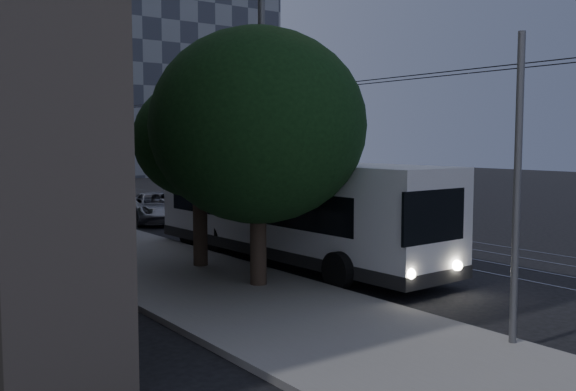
% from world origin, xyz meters
% --- Properties ---
extents(ground, '(120.00, 120.00, 0.00)m').
position_xyz_m(ground, '(0.00, 0.00, 0.00)').
color(ground, black).
rests_on(ground, ground).
extents(sidewalk, '(5.00, 90.00, 0.15)m').
position_xyz_m(sidewalk, '(-7.50, 20.00, 0.07)').
color(sidewalk, gray).
rests_on(sidewalk, ground).
extents(tram_rails, '(4.52, 90.00, 0.02)m').
position_xyz_m(tram_rails, '(2.50, 20.00, 0.01)').
color(tram_rails, '#92929A').
rests_on(tram_rails, ground).
extents(overhead_wires, '(2.23, 90.00, 6.00)m').
position_xyz_m(overhead_wires, '(-4.97, 20.00, 3.47)').
color(overhead_wires, black).
rests_on(overhead_wires, ground).
extents(building_distant_right, '(22.00, 18.00, 24.00)m').
position_xyz_m(building_distant_right, '(18.00, 55.00, 12.00)').
color(building_distant_right, '#3D424E').
rests_on(building_distant_right, ground).
extents(trolleybus, '(3.17, 12.81, 5.63)m').
position_xyz_m(trolleybus, '(-3.53, -0.15, 1.75)').
color(trolleybus, silver).
rests_on(trolleybus, ground).
extents(pickup_silver, '(3.66, 5.67, 1.45)m').
position_xyz_m(pickup_silver, '(-2.70, 11.70, 0.73)').
color(pickup_silver, '#9A9CA2').
rests_on(pickup_silver, ground).
extents(car_white_a, '(1.74, 4.09, 1.38)m').
position_xyz_m(car_white_a, '(-2.76, 17.45, 0.69)').
color(car_white_a, silver).
rests_on(car_white_a, ground).
extents(car_white_b, '(2.97, 5.54, 1.53)m').
position_xyz_m(car_white_b, '(-3.80, 23.64, 0.76)').
color(car_white_b, silver).
rests_on(car_white_b, ground).
extents(car_white_c, '(2.74, 4.40, 1.37)m').
position_xyz_m(car_white_c, '(-4.30, 27.14, 0.69)').
color(car_white_c, silver).
rests_on(car_white_c, ground).
extents(car_white_d, '(3.33, 4.61, 1.46)m').
position_xyz_m(car_white_d, '(-4.30, 29.50, 0.73)').
color(car_white_d, silver).
rests_on(car_white_d, ground).
extents(tree_0, '(5.71, 5.71, 6.95)m').
position_xyz_m(tree_0, '(-6.50, -3.00, 4.37)').
color(tree_0, '#2F231A').
rests_on(tree_0, ground).
extents(tree_1, '(4.01, 4.01, 5.83)m').
position_xyz_m(tree_1, '(-6.50, 0.24, 4.01)').
color(tree_1, '#2F231A').
rests_on(tree_1, ground).
extents(tree_2, '(4.33, 4.33, 5.94)m').
position_xyz_m(tree_2, '(-6.50, 13.73, 3.97)').
color(tree_2, '#2F231A').
rests_on(tree_2, ground).
extents(tree_3, '(5.47, 5.47, 7.22)m').
position_xyz_m(tree_3, '(-6.54, 16.28, 4.75)').
color(tree_3, '#2F231A').
rests_on(tree_3, ground).
extents(streetlamp_near, '(2.53, 0.44, 10.52)m').
position_xyz_m(streetlamp_near, '(-5.38, -2.14, 6.30)').
color(streetlamp_near, slate).
rests_on(streetlamp_near, ground).
extents(streetlamp_far, '(2.25, 0.44, 9.19)m').
position_xyz_m(streetlamp_far, '(-4.89, 20.12, 5.58)').
color(streetlamp_far, slate).
rests_on(streetlamp_far, ground).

